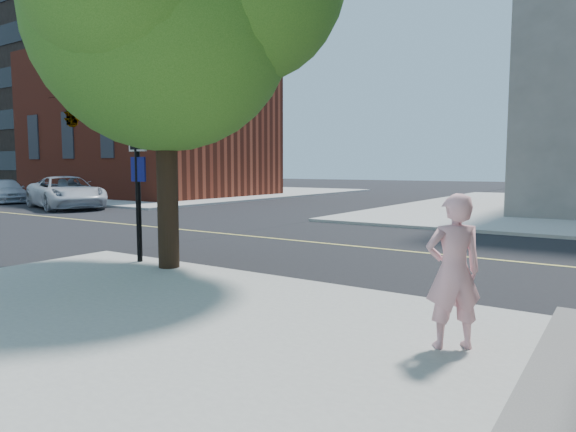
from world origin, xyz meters
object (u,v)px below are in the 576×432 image
Objects in this scene: man_on_phone at (453,271)px; signal_pole at (81,115)px; car_a at (66,192)px; car_b at (5,191)px.

signal_pole reaches higher than man_on_phone.
car_b is at bearing 103.44° from car_a.
signal_pole is 0.82× the size of car_b.
man_on_phone is 23.79m from car_a.
man_on_phone is at bearing -23.87° from signal_pole.
man_on_phone is 30.50m from car_b.
signal_pole is 0.65× the size of car_a.
car_a is 6.99m from car_b.
man_on_phone is 0.36× the size of car_b.
man_on_phone reaches higher than car_b.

